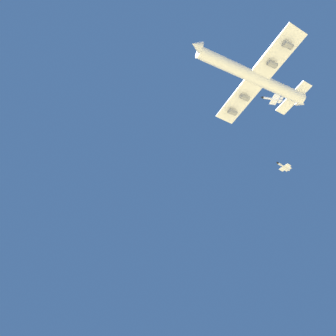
{
  "coord_description": "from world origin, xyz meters",
  "views": [
    {
      "loc": [
        58.89,
        70.54,
        2.65
      ],
      "look_at": [
        -16.3,
        36.15,
        74.19
      ],
      "focal_mm": 31.21,
      "sensor_mm": 36.0,
      "label": 1
    }
  ],
  "objects": [
    {
      "name": "chase_jet_left_wing",
      "position": [
        -121.87,
        80.68,
        142.7
      ],
      "size": [
        14.62,
        10.12,
        4.0
      ],
      "rotation": [
        0.0,
        0.0,
        -0.51
      ],
      "color": "silver"
    },
    {
      "name": "carrier_jet",
      "position": [
        -40.17,
        77.22,
        142.45
      ],
      "size": [
        66.49,
        55.17,
        19.54
      ],
      "rotation": [
        0.07,
        0.0,
        -0.64
      ],
      "color": "white"
    },
    {
      "name": "chase_jet_lead",
      "position": [
        -71.95,
        84.88,
        159.37
      ],
      "size": [
        11.2,
        14.09,
        4.0
      ],
      "rotation": [
        0.0,
        0.0,
        -0.96
      ],
      "color": "silver"
    }
  ]
}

